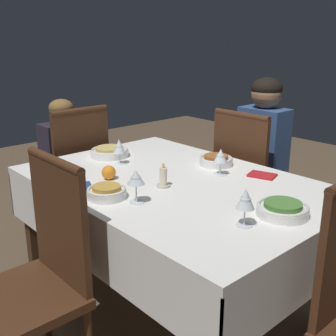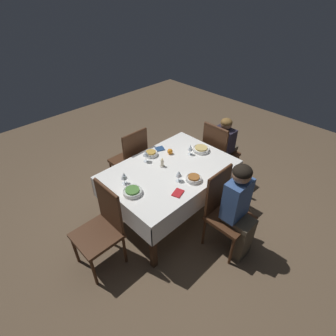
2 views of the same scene
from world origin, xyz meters
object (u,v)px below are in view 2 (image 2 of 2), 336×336
Objects in this scene: wine_glass_north at (179,174)px; candle_centerpiece at (162,163)px; bowl_south at (151,153)px; napkin_red_folded at (178,193)px; chair_north at (225,208)px; napkin_spare_side at (160,149)px; bowl_east at (133,191)px; chair_west at (218,151)px; chair_south at (131,158)px; person_adult_denim at (240,207)px; person_child_dark at (226,145)px; dining_table at (170,174)px; wine_glass_east at (124,176)px; bowl_north at (194,178)px; bowl_west at (201,149)px; orange_fruit at (170,151)px; wine_glass_west at (190,148)px; wine_glass_south at (146,154)px; chair_east at (102,226)px.

candle_centerpiece is at bearing -100.45° from wine_glass_north.
wine_glass_north is at bearing 78.50° from bowl_south.
chair_north is at bearing 132.87° from napkin_red_folded.
bowl_east is at bearing 28.48° from napkin_spare_side.
chair_west reaches higher than bowl_south.
chair_south is 7.10× the size of wine_glass_north.
chair_south is at bearing 94.08° from person_adult_denim.
person_child_dark is 8.51× the size of candle_centerpiece.
bowl_south is at bearing 71.73° from person_child_dark.
dining_table is 0.31m from wine_glass_north.
candle_centerpiece is (-0.52, 0.06, -0.06)m from wine_glass_east.
bowl_north is 0.19m from wine_glass_north.
person_adult_denim is 6.43× the size of bowl_north.
bowl_east is at bearing 1.32° from bowl_west.
orange_fruit is at bearing -135.27° from dining_table.
wine_glass_east is (0.66, -1.08, 0.17)m from person_adult_denim.
wine_glass_east is at bearing -8.29° from bowl_west.
bowl_south is 0.29m from candle_centerpiece.
wine_glass_north is 0.23m from napkin_red_folded.
dining_table is 0.45m from wine_glass_west.
bowl_north is at bearing 101.90° from wine_glass_south.
chair_north and chair_east have the same top height.
person_adult_denim is at bearing 97.58° from candle_centerpiece.
dining_table is 1.01m from chair_west.
napkin_spare_side is at bearing 85.34° from person_adult_denim.
wine_glass_west reaches higher than napkin_red_folded.
candle_centerpiece is at bearing 51.14° from napkin_spare_side.
wine_glass_east is (0.45, 0.16, -0.01)m from wine_glass_south.
bowl_north is (0.97, 0.35, 0.23)m from chair_west.
chair_west is at bearing -178.94° from bowl_west.
napkin_spare_side is at bearing -62.01° from wine_glass_west.
chair_south reaches higher than orange_fruit.
wine_glass_north reaches higher than bowl_east.
wine_glass_south is (0.51, -0.28, 0.01)m from wine_glass_west.
wine_glass_west is at bearing 173.01° from wine_glass_east.
chair_south is 1.04m from wine_glass_north.
dining_table is at bearing 106.42° from candle_centerpiece.
bowl_west is 1.88× the size of candle_centerpiece.
bowl_west is at bearing 169.81° from candle_centerpiece.
wine_glass_west is at bearing 117.99° from napkin_spare_side.
chair_east is 1.01m from wine_glass_south.
chair_north is 6.60× the size of wine_glass_south.
candle_centerpiece is 1.69× the size of orange_fruit.
bowl_east is (1.01, 0.07, -0.07)m from wine_glass_west.
napkin_red_folded is (-0.34, 0.34, -0.02)m from bowl_east.
chair_east is 4.73× the size of bowl_east.
bowl_north and bowl_east have the same top height.
candle_centerpiece is (0.14, -1.03, 0.11)m from person_adult_denim.
bowl_west is at bearing 62.91° from person_adult_denim.
wine_glass_south is (1.11, -0.32, 0.31)m from chair_west.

